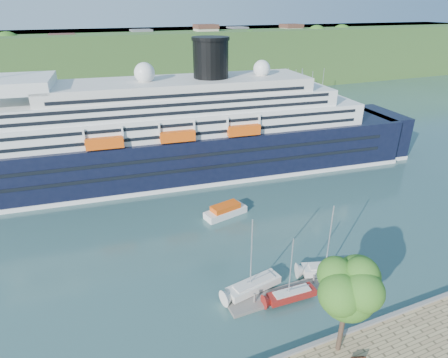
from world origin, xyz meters
TOP-DOWN VIEW (x-y plane):
  - ground at (0.00, 0.00)m, footprint 400.00×400.00m
  - far_hillside at (0.00, 145.00)m, footprint 400.00×50.00m
  - quay_coping at (0.00, -0.20)m, footprint 220.00×0.50m
  - cruise_ship at (-6.94, 51.09)m, footprint 126.31×30.84m
  - park_bench at (1.55, -3.50)m, footprint 1.50×0.96m
  - promenade_tree at (0.69, -1.50)m, footprint 7.32×7.32m
  - floating_pontoon at (2.50, 8.53)m, footprint 19.57×2.65m
  - sailboat_white_near at (-3.10, 10.47)m, footprint 8.38×3.63m
  - sailboat_red at (0.60, 7.35)m, footprint 6.90×2.15m
  - sailboat_white_far at (7.82, 9.53)m, footprint 8.30×4.50m
  - tender_launch at (1.02, 29.71)m, footprint 8.12×4.26m

SIDE VIEW (x-z plane):
  - ground at x=0.00m, z-range 0.00..0.00m
  - floating_pontoon at x=2.50m, z-range 0.00..0.43m
  - tender_launch at x=1.02m, z-range 0.00..2.14m
  - quay_coping at x=0.00m, z-range 1.00..1.30m
  - park_bench at x=1.55m, z-range 1.00..1.89m
  - sailboat_red at x=0.60m, z-range 0.00..8.83m
  - sailboat_white_far at x=7.82m, z-range 0.00..10.34m
  - sailboat_white_near at x=-3.10m, z-range 0.00..10.48m
  - promenade_tree at x=0.69m, z-range 1.00..13.12m
  - far_hillside at x=0.00m, z-range 0.00..24.00m
  - cruise_ship at x=-6.94m, z-range 0.00..28.09m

